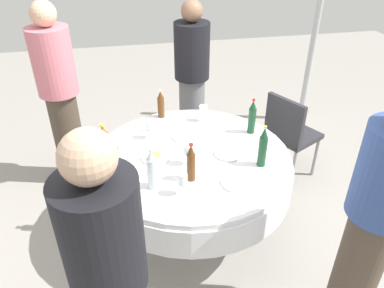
% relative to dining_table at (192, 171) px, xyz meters
% --- Properties ---
extents(ground_plane, '(10.00, 10.00, 0.00)m').
position_rel_dining_table_xyz_m(ground_plane, '(0.00, 0.00, -0.59)').
color(ground_plane, gray).
extents(dining_table, '(1.47, 1.47, 0.74)m').
position_rel_dining_table_xyz_m(dining_table, '(0.00, 0.00, 0.00)').
color(dining_table, white).
rests_on(dining_table, ground_plane).
extents(bottle_brown_east, '(0.06, 0.06, 0.28)m').
position_rel_dining_table_xyz_m(bottle_brown_east, '(0.28, -0.06, 0.28)').
color(bottle_brown_east, '#593314').
rests_on(bottle_brown_east, dining_table).
extents(bottle_brown_rear, '(0.06, 0.06, 0.25)m').
position_rel_dining_table_xyz_m(bottle_brown_rear, '(-0.63, -0.15, 0.26)').
color(bottle_brown_rear, '#593314').
rests_on(bottle_brown_rear, dining_table).
extents(bottle_clear_south, '(0.07, 0.07, 0.29)m').
position_rel_dining_table_xyz_m(bottle_clear_south, '(0.31, -0.31, 0.28)').
color(bottle_clear_south, silver).
rests_on(bottle_clear_south, dining_table).
extents(bottle_dark_green_front, '(0.06, 0.06, 0.31)m').
position_rel_dining_table_xyz_m(bottle_dark_green_front, '(0.21, 0.45, 0.29)').
color(bottle_dark_green_front, '#194728').
rests_on(bottle_dark_green_front, dining_table).
extents(bottle_amber_outer, '(0.07, 0.07, 0.28)m').
position_rel_dining_table_xyz_m(bottle_amber_outer, '(-0.07, -0.61, 0.28)').
color(bottle_amber_outer, '#8C5619').
rests_on(bottle_amber_outer, dining_table).
extents(bottle_dark_green_far, '(0.06, 0.06, 0.29)m').
position_rel_dining_table_xyz_m(bottle_dark_green_far, '(-0.23, 0.52, 0.28)').
color(bottle_dark_green_far, '#194728').
rests_on(bottle_dark_green_far, dining_table).
extents(wine_glass_front, '(0.08, 0.08, 0.16)m').
position_rel_dining_table_xyz_m(wine_glass_front, '(0.10, -0.04, 0.26)').
color(wine_glass_front, white).
rests_on(wine_glass_front, dining_table).
extents(wine_glass_outer, '(0.06, 0.06, 0.14)m').
position_rel_dining_table_xyz_m(wine_glass_outer, '(-0.30, -0.27, 0.24)').
color(wine_glass_outer, white).
rests_on(wine_glass_outer, dining_table).
extents(wine_glass_far, '(0.07, 0.07, 0.14)m').
position_rel_dining_table_xyz_m(wine_glass_far, '(-0.49, 0.19, 0.25)').
color(wine_glass_far, white).
rests_on(wine_glass_far, dining_table).
extents(wine_glass_mid, '(0.06, 0.06, 0.16)m').
position_rel_dining_table_xyz_m(wine_glass_mid, '(0.00, -0.51, 0.26)').
color(wine_glass_mid, white).
rests_on(wine_glass_mid, dining_table).
extents(wine_glass_near, '(0.06, 0.06, 0.16)m').
position_rel_dining_table_xyz_m(wine_glass_near, '(0.42, -0.14, 0.26)').
color(wine_glass_near, white).
rests_on(wine_glass_near, dining_table).
extents(plate_near, '(0.21, 0.21, 0.04)m').
position_rel_dining_table_xyz_m(plate_near, '(-0.02, -0.26, 0.16)').
color(plate_near, white).
rests_on(plate_near, dining_table).
extents(plate_right, '(0.22, 0.22, 0.02)m').
position_rel_dining_table_xyz_m(plate_right, '(0.04, 0.27, 0.15)').
color(plate_right, white).
rests_on(plate_right, dining_table).
extents(plate_inner, '(0.24, 0.24, 0.02)m').
position_rel_dining_table_xyz_m(plate_inner, '(-0.25, 0.02, 0.15)').
color(plate_inner, white).
rests_on(plate_inner, dining_table).
extents(plate_north, '(0.23, 0.23, 0.02)m').
position_rel_dining_table_xyz_m(plate_north, '(0.38, 0.24, 0.15)').
color(plate_north, white).
rests_on(plate_north, dining_table).
extents(knife_rear, '(0.18, 0.07, 0.00)m').
position_rel_dining_table_xyz_m(knife_rear, '(-0.40, 0.34, 0.15)').
color(knife_rear, silver).
rests_on(knife_rear, dining_table).
extents(folded_napkin, '(0.18, 0.18, 0.02)m').
position_rel_dining_table_xyz_m(folded_napkin, '(-0.45, -0.24, 0.16)').
color(folded_napkin, white).
rests_on(folded_napkin, dining_table).
extents(person_east, '(0.34, 0.34, 1.64)m').
position_rel_dining_table_xyz_m(person_east, '(1.09, -0.58, 0.27)').
color(person_east, '#4C3F33').
rests_on(person_east, ground_plane).
extents(person_rear, '(0.34, 0.34, 1.64)m').
position_rel_dining_table_xyz_m(person_rear, '(0.95, 0.82, 0.27)').
color(person_rear, '#4C3F33').
rests_on(person_rear, ground_plane).
extents(person_south, '(0.34, 0.34, 1.58)m').
position_rel_dining_table_xyz_m(person_south, '(-1.19, 0.23, 0.23)').
color(person_south, slate).
rests_on(person_south, ground_plane).
extents(person_front, '(0.34, 0.34, 1.68)m').
position_rel_dining_table_xyz_m(person_front, '(-0.92, -0.99, 0.29)').
color(person_front, '#4C3F33').
rests_on(person_front, ground_plane).
extents(chair_far, '(0.54, 0.54, 0.87)m').
position_rel_dining_table_xyz_m(chair_far, '(-0.53, 1.02, -0.08)').
color(chair_far, '#2D2D33').
rests_on(chair_far, ground_plane).
extents(tent_pole_main, '(0.07, 0.07, 2.40)m').
position_rel_dining_table_xyz_m(tent_pole_main, '(-1.62, 1.70, 0.61)').
color(tent_pole_main, '#B2B5B7').
rests_on(tent_pole_main, ground_plane).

